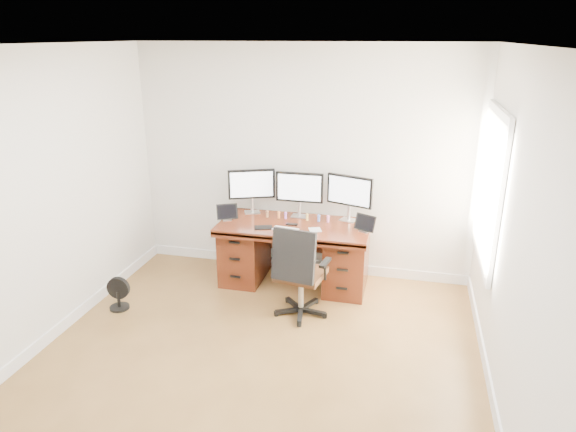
% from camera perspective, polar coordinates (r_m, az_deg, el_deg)
% --- Properties ---
extents(ground, '(4.50, 4.50, 0.00)m').
position_cam_1_polar(ground, '(4.61, -4.57, -17.44)').
color(ground, brown).
rests_on(ground, ground).
extents(back_wall, '(4.00, 0.10, 2.70)m').
position_cam_1_polar(back_wall, '(6.03, 1.67, 5.91)').
color(back_wall, silver).
rests_on(back_wall, ground).
extents(right_wall, '(0.10, 4.50, 2.70)m').
position_cam_1_polar(right_wall, '(3.95, 24.22, -3.32)').
color(right_wall, silver).
rests_on(right_wall, ground).
extents(desk, '(1.70, 0.80, 0.75)m').
position_cam_1_polar(desk, '(5.95, 0.75, -3.95)').
color(desk, '#4E1F0F').
rests_on(desk, ground).
extents(office_chair, '(0.61, 0.61, 1.00)m').
position_cam_1_polar(office_chair, '(5.30, 1.26, -7.87)').
color(office_chair, black).
rests_on(office_chair, ground).
extents(floor_fan, '(0.25, 0.21, 0.36)m').
position_cam_1_polar(floor_fan, '(5.79, -18.37, -8.23)').
color(floor_fan, black).
rests_on(floor_fan, ground).
extents(monitor_left, '(0.52, 0.24, 0.53)m').
position_cam_1_polar(monitor_left, '(6.07, -4.07, 3.38)').
color(monitor_left, silver).
rests_on(monitor_left, desk).
extents(monitor_center, '(0.55, 0.14, 0.53)m').
position_cam_1_polar(monitor_center, '(5.93, 1.29, 3.02)').
color(monitor_center, silver).
rests_on(monitor_center, desk).
extents(monitor_right, '(0.53, 0.21, 0.53)m').
position_cam_1_polar(monitor_right, '(5.84, 6.86, 2.63)').
color(monitor_right, silver).
rests_on(monitor_right, desk).
extents(tablet_left, '(0.24, 0.17, 0.19)m').
position_cam_1_polar(tablet_left, '(5.93, -6.81, 0.33)').
color(tablet_left, silver).
rests_on(tablet_left, desk).
extents(tablet_right, '(0.25, 0.16, 0.19)m').
position_cam_1_polar(tablet_right, '(5.60, 8.54, -0.91)').
color(tablet_right, silver).
rests_on(tablet_right, desk).
extents(keyboard, '(0.29, 0.16, 0.01)m').
position_cam_1_polar(keyboard, '(5.61, -0.28, -1.49)').
color(keyboard, silver).
rests_on(keyboard, desk).
extents(trackpad, '(0.16, 0.16, 0.01)m').
position_cam_1_polar(trackpad, '(5.61, 3.02, -1.54)').
color(trackpad, silver).
rests_on(trackpad, desk).
extents(drawing_tablet, '(0.23, 0.18, 0.01)m').
position_cam_1_polar(drawing_tablet, '(5.68, -2.74, -1.28)').
color(drawing_tablet, black).
rests_on(drawing_tablet, desk).
extents(phone, '(0.13, 0.07, 0.01)m').
position_cam_1_polar(phone, '(5.77, 0.43, -0.91)').
color(phone, black).
rests_on(phone, desk).
extents(figurine_brown, '(0.03, 0.03, 0.09)m').
position_cam_1_polar(figurine_brown, '(5.99, -2.33, 0.29)').
color(figurine_brown, '#96643F').
rests_on(figurine_brown, desk).
extents(figurine_orange, '(0.03, 0.03, 0.09)m').
position_cam_1_polar(figurine_orange, '(5.96, -1.03, 0.19)').
color(figurine_orange, '#F9893E').
rests_on(figurine_orange, desk).
extents(figurine_purple, '(0.03, 0.03, 0.09)m').
position_cam_1_polar(figurine_purple, '(5.94, -0.27, 0.13)').
color(figurine_purple, '#A45DD3').
rests_on(figurine_purple, desk).
extents(figurine_yellow, '(0.03, 0.03, 0.09)m').
position_cam_1_polar(figurine_yellow, '(5.89, 2.13, -0.07)').
color(figurine_yellow, '#D4B356').
rests_on(figurine_yellow, desk).
extents(figurine_blue, '(0.03, 0.03, 0.09)m').
position_cam_1_polar(figurine_blue, '(5.86, 3.44, -0.17)').
color(figurine_blue, '#446AD7').
rests_on(figurine_blue, desk).
extents(figurine_pink, '(0.03, 0.03, 0.09)m').
position_cam_1_polar(figurine_pink, '(5.85, 4.48, -0.25)').
color(figurine_pink, pink).
rests_on(figurine_pink, desk).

